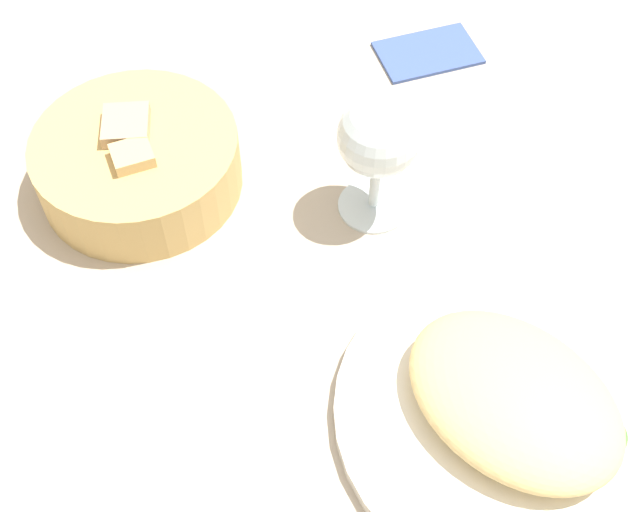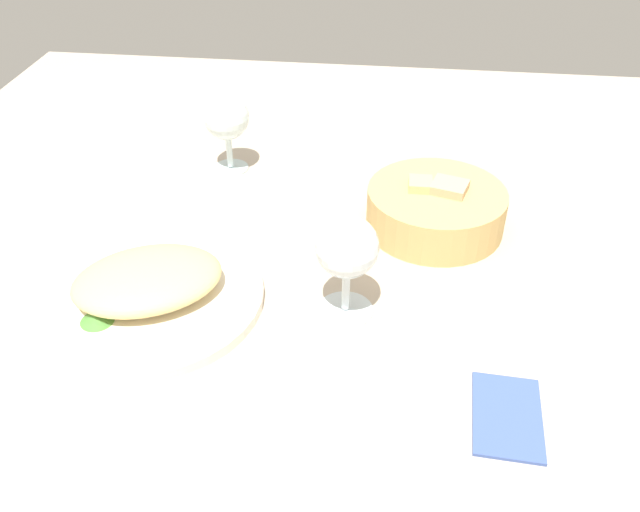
{
  "view_description": "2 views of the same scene",
  "coord_description": "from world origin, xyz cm",
  "px_view_note": "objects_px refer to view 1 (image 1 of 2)",
  "views": [
    {
      "loc": [
        -38.96,
        10.87,
        61.92
      ],
      "look_at": [
        0.67,
        -4.76,
        3.03
      ],
      "focal_mm": 46.55,
      "sensor_mm": 36.0,
      "label": 1
    },
    {
      "loc": [
        10.71,
        -74.77,
        54.32
      ],
      "look_at": [
        2.67,
        -8.28,
        4.93
      ],
      "focal_mm": 37.83,
      "sensor_mm": 36.0,
      "label": 2
    }
  ],
  "objects_px": {
    "bread_basket": "(138,162)",
    "wine_glass_near": "(378,142)",
    "plate": "(508,414)",
    "folded_napkin": "(428,51)",
    "wine_glass_far": "(47,511)"
  },
  "relations": [
    {
      "from": "bread_basket",
      "to": "folded_napkin",
      "type": "relative_size",
      "value": 1.77
    },
    {
      "from": "wine_glass_near",
      "to": "folded_napkin",
      "type": "bearing_deg",
      "value": -39.03
    },
    {
      "from": "bread_basket",
      "to": "wine_glass_far",
      "type": "bearing_deg",
      "value": 157.95
    },
    {
      "from": "bread_basket",
      "to": "wine_glass_far",
      "type": "distance_m",
      "value": 0.36
    },
    {
      "from": "plate",
      "to": "wine_glass_far",
      "type": "relative_size",
      "value": 2.18
    },
    {
      "from": "plate",
      "to": "wine_glass_far",
      "type": "bearing_deg",
      "value": 86.43
    },
    {
      "from": "wine_glass_near",
      "to": "folded_napkin",
      "type": "xyz_separation_m",
      "value": [
        0.18,
        -0.15,
        -0.09
      ]
    },
    {
      "from": "bread_basket",
      "to": "wine_glass_near",
      "type": "bearing_deg",
      "value": -119.0
    },
    {
      "from": "bread_basket",
      "to": "wine_glass_near",
      "type": "distance_m",
      "value": 0.23
    },
    {
      "from": "wine_glass_near",
      "to": "wine_glass_far",
      "type": "height_order",
      "value": "wine_glass_near"
    },
    {
      "from": "wine_glass_far",
      "to": "bread_basket",
      "type": "bearing_deg",
      "value": -22.05
    },
    {
      "from": "plate",
      "to": "folded_napkin",
      "type": "distance_m",
      "value": 0.44
    },
    {
      "from": "wine_glass_near",
      "to": "folded_napkin",
      "type": "relative_size",
      "value": 1.21
    },
    {
      "from": "plate",
      "to": "wine_glass_near",
      "type": "relative_size",
      "value": 2.1
    },
    {
      "from": "plate",
      "to": "bread_basket",
      "type": "relative_size",
      "value": 1.43
    }
  ]
}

